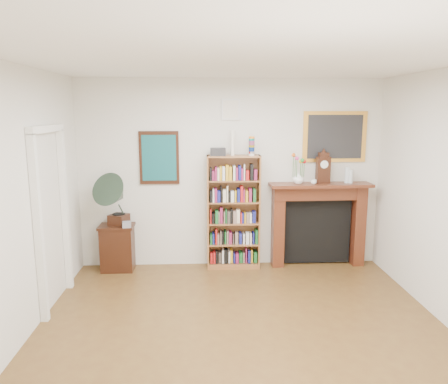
# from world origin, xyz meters

# --- Properties ---
(room) EXTENTS (4.51, 5.01, 2.81)m
(room) POSITION_xyz_m (0.00, 0.00, 1.40)
(room) COLOR #553519
(room) RESTS_ON ground
(door_casing) EXTENTS (0.08, 1.02, 2.17)m
(door_casing) POSITION_xyz_m (-2.21, 1.20, 1.26)
(door_casing) COLOR white
(door_casing) RESTS_ON left_wall
(teal_poster) EXTENTS (0.58, 0.04, 0.78)m
(teal_poster) POSITION_xyz_m (-1.05, 2.48, 1.65)
(teal_poster) COLOR black
(teal_poster) RESTS_ON back_wall
(small_picture) EXTENTS (0.26, 0.04, 0.30)m
(small_picture) POSITION_xyz_m (0.00, 2.48, 2.35)
(small_picture) COLOR white
(small_picture) RESTS_ON back_wall
(gilt_painting) EXTENTS (0.95, 0.04, 0.75)m
(gilt_painting) POSITION_xyz_m (1.55, 2.48, 1.95)
(gilt_painting) COLOR gold
(gilt_painting) RESTS_ON back_wall
(bookshelf) EXTENTS (0.78, 0.29, 1.95)m
(bookshelf) POSITION_xyz_m (0.04, 2.34, 0.95)
(bookshelf) COLOR brown
(bookshelf) RESTS_ON floor
(side_cabinet) EXTENTS (0.50, 0.37, 0.69)m
(side_cabinet) POSITION_xyz_m (-1.68, 2.30, 0.34)
(side_cabinet) COLOR black
(side_cabinet) RESTS_ON floor
(fireplace) EXTENTS (1.52, 0.39, 1.27)m
(fireplace) POSITION_xyz_m (1.33, 2.39, 0.76)
(fireplace) COLOR #491911
(fireplace) RESTS_ON floor
(gramophone) EXTENTS (0.67, 0.74, 0.80)m
(gramophone) POSITION_xyz_m (-1.65, 2.21, 1.14)
(gramophone) COLOR black
(gramophone) RESTS_ON side_cabinet
(cd_stack) EXTENTS (0.14, 0.14, 0.08)m
(cd_stack) POSITION_xyz_m (-1.51, 2.18, 0.73)
(cd_stack) COLOR #A1A0AC
(cd_stack) RESTS_ON side_cabinet
(mantel_clock) EXTENTS (0.20, 0.13, 0.46)m
(mantel_clock) POSITION_xyz_m (1.36, 2.34, 1.49)
(mantel_clock) COLOR black
(mantel_clock) RESTS_ON fireplace
(flower_vase) EXTENTS (0.19, 0.19, 0.16)m
(flower_vase) POSITION_xyz_m (0.99, 2.31, 1.36)
(flower_vase) COLOR white
(flower_vase) RESTS_ON fireplace
(teacup) EXTENTS (0.11, 0.11, 0.07)m
(teacup) POSITION_xyz_m (1.20, 2.26, 1.31)
(teacup) COLOR white
(teacup) RESTS_ON fireplace
(bottle_left) EXTENTS (0.07, 0.07, 0.24)m
(bottle_left) POSITION_xyz_m (1.72, 2.35, 1.39)
(bottle_left) COLOR silver
(bottle_left) RESTS_ON fireplace
(bottle_right) EXTENTS (0.06, 0.06, 0.20)m
(bottle_right) POSITION_xyz_m (1.78, 2.34, 1.37)
(bottle_right) COLOR silver
(bottle_right) RESTS_ON fireplace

